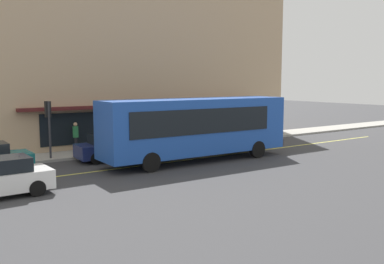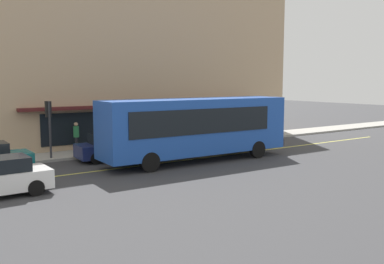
% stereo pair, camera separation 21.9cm
% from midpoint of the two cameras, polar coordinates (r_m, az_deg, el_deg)
% --- Properties ---
extents(ground, '(120.00, 120.00, 0.00)m').
position_cam_midpoint_polar(ground, '(24.03, -1.62, -3.85)').
color(ground, '#38383A').
extents(sidewalk, '(80.00, 2.56, 0.15)m').
position_cam_midpoint_polar(sidewalk, '(28.19, -7.08, -2.13)').
color(sidewalk, '#9E9B93').
rests_on(sidewalk, ground).
extents(lane_centre_stripe, '(36.00, 0.16, 0.01)m').
position_cam_midpoint_polar(lane_centre_stripe, '(24.03, -1.62, -3.84)').
color(lane_centre_stripe, '#D8D14C').
rests_on(lane_centre_stripe, ground).
extents(storefront_building, '(25.66, 11.12, 12.05)m').
position_cam_midpoint_polar(storefront_building, '(34.43, -10.03, 9.37)').
color(storefront_building, tan).
rests_on(storefront_building, ground).
extents(bus, '(11.17, 2.75, 3.50)m').
position_cam_midpoint_polar(bus, '(23.58, 0.43, 0.83)').
color(bus, '#1E4CAD').
rests_on(bus, ground).
extents(traffic_light, '(0.30, 0.52, 3.20)m').
position_cam_midpoint_polar(traffic_light, '(25.07, -19.01, 2.07)').
color(traffic_light, '#2D2D33').
rests_on(traffic_light, sidewalk).
extents(car_navy, '(4.38, 2.03, 1.52)m').
position_cam_midpoint_polar(car_navy, '(24.59, -10.67, -1.96)').
color(car_navy, navy).
rests_on(car_navy, ground).
extents(pedestrian_by_curb, '(0.34, 0.34, 1.79)m').
position_cam_midpoint_polar(pedestrian_by_curb, '(27.10, -15.61, -0.23)').
color(pedestrian_by_curb, black).
rests_on(pedestrian_by_curb, sidewalk).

